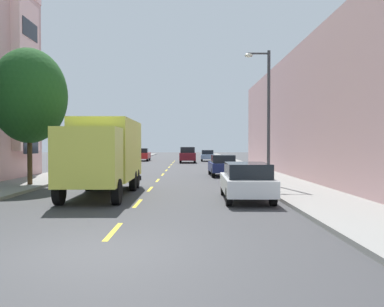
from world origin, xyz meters
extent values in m
plane|color=#38383A|center=(0.00, 30.00, 0.00)|extent=(160.00, 160.00, 0.00)
cube|color=gray|center=(-7.10, 28.00, 0.07)|extent=(3.20, 120.00, 0.14)
cube|color=gray|center=(7.10, 28.00, 0.07)|extent=(3.20, 120.00, 0.14)
cube|color=yellow|center=(0.00, 2.00, 0.00)|extent=(0.14, 2.20, 0.01)
cube|color=yellow|center=(0.00, 7.00, 0.00)|extent=(0.14, 2.20, 0.01)
cube|color=yellow|center=(0.00, 12.00, 0.00)|extent=(0.14, 2.20, 0.01)
cube|color=yellow|center=(0.00, 17.00, 0.00)|extent=(0.14, 2.20, 0.01)
cube|color=yellow|center=(0.00, 22.00, 0.00)|extent=(0.14, 2.20, 0.01)
cube|color=yellow|center=(0.00, 27.00, 0.00)|extent=(0.14, 2.20, 0.01)
cube|color=yellow|center=(0.00, 32.00, 0.00)|extent=(0.14, 2.20, 0.01)
cube|color=yellow|center=(0.00, 37.00, 0.00)|extent=(0.14, 2.20, 0.01)
cube|color=yellow|center=(0.00, 42.00, 0.00)|extent=(0.14, 2.20, 0.01)
cube|color=yellow|center=(0.00, 47.00, 0.00)|extent=(0.14, 2.20, 0.01)
cube|color=#FECACA|center=(-8.42, 17.78, 6.58)|extent=(0.55, 3.16, 9.51)
cube|color=#1E232D|center=(-8.13, 17.78, 2.19)|extent=(0.04, 2.40, 1.10)
cube|color=#1E232D|center=(-8.13, 17.78, 5.85)|extent=(0.04, 2.40, 1.10)
cube|color=#1E232D|center=(-8.13, 17.78, 9.51)|extent=(0.04, 2.40, 1.10)
cube|color=#CC9E9E|center=(13.70, 20.00, 4.21)|extent=(10.00, 36.00, 8.41)
cylinder|color=#47331E|center=(-6.40, 13.07, 1.53)|extent=(0.25, 0.25, 2.78)
ellipsoid|color=#1E4C1E|center=(-6.40, 13.07, 4.78)|extent=(3.89, 3.89, 4.94)
cylinder|color=#38383D|center=(6.10, 12.90, 3.62)|extent=(0.16, 0.16, 6.97)
cylinder|color=#38383D|center=(5.55, 12.90, 6.96)|extent=(1.10, 0.10, 0.10)
ellipsoid|color=silver|center=(5.05, 12.90, 6.86)|extent=(0.44, 0.28, 0.20)
cube|color=#D8D84C|center=(-1.81, 10.70, 2.01)|extent=(2.43, 5.74, 2.69)
cube|color=#D8D84C|center=(-1.78, 6.68, 1.76)|extent=(2.31, 1.91, 2.20)
cube|color=black|center=(-1.78, 5.78, 2.24)|extent=(2.02, 0.09, 0.97)
cube|color=black|center=(-1.82, 13.48, 0.43)|extent=(2.40, 0.17, 0.24)
cylinder|color=black|center=(-2.84, 6.62, 0.48)|extent=(0.29, 0.96, 0.96)
cylinder|color=black|center=(-0.72, 6.64, 0.48)|extent=(0.29, 0.96, 0.96)
cylinder|color=black|center=(-2.88, 12.35, 0.48)|extent=(0.29, 0.96, 0.96)
cylinder|color=black|center=(-0.76, 12.37, 0.48)|extent=(0.29, 0.96, 0.96)
cylinder|color=black|center=(-2.87, 11.25, 0.48)|extent=(0.29, 0.96, 0.96)
cylinder|color=black|center=(-0.75, 11.27, 0.48)|extent=(0.29, 0.96, 0.96)
cube|color=navy|center=(4.31, 20.56, 0.64)|extent=(1.85, 4.05, 0.62)
cube|color=black|center=(4.32, 20.08, 1.23)|extent=(1.58, 1.72, 0.55)
cylinder|color=black|center=(5.03, 21.94, 0.33)|extent=(0.24, 0.67, 0.66)
cylinder|color=black|center=(3.51, 21.90, 0.33)|extent=(0.24, 0.67, 0.66)
cylinder|color=black|center=(5.11, 19.22, 0.33)|extent=(0.24, 0.67, 0.66)
cylinder|color=black|center=(3.59, 19.18, 0.33)|extent=(0.24, 0.67, 0.66)
cube|color=silver|center=(4.23, 7.95, 0.64)|extent=(1.93, 4.74, 0.62)
cube|color=black|center=(4.22, 7.57, 1.23)|extent=(1.66, 2.86, 0.55)
cylinder|color=black|center=(5.06, 9.53, 0.33)|extent=(0.23, 0.66, 0.66)
cylinder|color=black|center=(3.46, 9.57, 0.33)|extent=(0.23, 0.66, 0.66)
cylinder|color=black|center=(4.99, 6.33, 0.33)|extent=(0.23, 0.66, 0.66)
cylinder|color=black|center=(3.39, 6.37, 0.33)|extent=(0.23, 0.66, 0.66)
cube|color=#7A9EC6|center=(4.46, 46.84, 0.64)|extent=(1.82, 4.03, 0.62)
cube|color=black|center=(4.45, 46.36, 1.23)|extent=(1.56, 1.71, 0.55)
cylinder|color=black|center=(5.25, 48.18, 0.33)|extent=(0.23, 0.66, 0.66)
cylinder|color=black|center=(3.73, 48.21, 0.33)|extent=(0.23, 0.66, 0.66)
cylinder|color=black|center=(5.19, 45.46, 0.33)|extent=(0.23, 0.66, 0.66)
cylinder|color=black|center=(3.67, 45.49, 0.33)|extent=(0.23, 0.66, 0.66)
cube|color=#194C28|center=(-4.24, 29.43, 0.64)|extent=(1.81, 4.03, 0.62)
cube|color=black|center=(-4.25, 29.91, 1.23)|extent=(1.56, 1.71, 0.55)
cylinder|color=black|center=(-4.98, 28.06, 0.33)|extent=(0.23, 0.66, 0.66)
cylinder|color=black|center=(-3.46, 28.08, 0.33)|extent=(0.23, 0.66, 0.66)
cylinder|color=black|center=(-5.03, 30.78, 0.33)|extent=(0.23, 0.66, 0.66)
cylinder|color=black|center=(-3.51, 30.80, 0.33)|extent=(0.23, 0.66, 0.66)
cube|color=#AD1E1E|center=(-4.50, 48.00, 0.73)|extent=(2.06, 5.32, 0.80)
cube|color=black|center=(-4.48, 46.83, 1.43)|extent=(1.78, 1.61, 0.60)
cylinder|color=black|center=(-5.37, 46.19, 0.33)|extent=(0.23, 0.66, 0.66)
cylinder|color=black|center=(-3.59, 46.21, 0.33)|extent=(0.23, 0.66, 0.66)
cylinder|color=black|center=(-5.41, 49.79, 0.33)|extent=(0.23, 0.66, 0.66)
cylinder|color=black|center=(-3.63, 49.81, 0.33)|extent=(0.23, 0.66, 0.66)
cube|color=maroon|center=(1.80, 42.07, 0.78)|extent=(1.95, 4.80, 0.90)
cube|color=black|center=(1.80, 42.07, 1.58)|extent=(1.72, 2.78, 0.70)
cylinder|color=black|center=(2.67, 43.70, 0.33)|extent=(0.22, 0.66, 0.66)
cylinder|color=black|center=(0.94, 43.70, 0.33)|extent=(0.22, 0.66, 0.66)
cylinder|color=black|center=(2.67, 40.44, 0.33)|extent=(0.22, 0.66, 0.66)
cylinder|color=black|center=(0.94, 40.44, 0.33)|extent=(0.22, 0.66, 0.66)
camera|label=1|loc=(1.93, -8.46, 2.22)|focal=38.40mm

